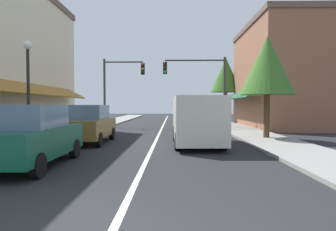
# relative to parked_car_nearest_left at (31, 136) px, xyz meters

# --- Properties ---
(ground_plane) EXTENTS (80.00, 80.00, 0.00)m
(ground_plane) POSITION_rel_parked_car_nearest_left_xyz_m (3.20, 13.12, -0.88)
(ground_plane) COLOR black
(sidewalk_left) EXTENTS (2.60, 56.00, 0.12)m
(sidewalk_left) POSITION_rel_parked_car_nearest_left_xyz_m (-2.30, 13.12, -0.82)
(sidewalk_left) COLOR gray
(sidewalk_left) RESTS_ON ground
(sidewalk_right) EXTENTS (2.60, 56.00, 0.12)m
(sidewalk_right) POSITION_rel_parked_car_nearest_left_xyz_m (8.70, 13.12, -0.82)
(sidewalk_right) COLOR gray
(sidewalk_right) RESTS_ON ground
(lane_center_stripe) EXTENTS (0.14, 52.00, 0.01)m
(lane_center_stripe) POSITION_rel_parked_car_nearest_left_xyz_m (3.20, 13.12, -0.88)
(lane_center_stripe) COLOR silver
(lane_center_stripe) RESTS_ON ground
(storefront_right_block) EXTENTS (5.72, 10.20, 8.23)m
(storefront_right_block) POSITION_rel_parked_car_nearest_left_xyz_m (12.20, 15.12, 3.24)
(storefront_right_block) COLOR #8E5B42
(storefront_right_block) RESTS_ON ground
(parked_car_nearest_left) EXTENTS (1.84, 4.13, 1.77)m
(parked_car_nearest_left) POSITION_rel_parked_car_nearest_left_xyz_m (0.00, 0.00, 0.00)
(parked_car_nearest_left) COLOR #0F4C33
(parked_car_nearest_left) RESTS_ON ground
(parked_car_second_left) EXTENTS (1.81, 4.12, 1.77)m
(parked_car_second_left) POSITION_rel_parked_car_nearest_left_xyz_m (0.14, 5.18, 0.00)
(parked_car_second_left) COLOR brown
(parked_car_second_left) RESTS_ON ground
(van_in_lane) EXTENTS (2.08, 5.22, 2.12)m
(van_in_lane) POSITION_rel_parked_car_nearest_left_xyz_m (5.09, 4.62, 0.27)
(van_in_lane) COLOR beige
(van_in_lane) RESTS_ON ground
(traffic_signal_mast_arm) EXTENTS (4.79, 0.50, 5.44)m
(traffic_signal_mast_arm) POSITION_rel_parked_car_nearest_left_xyz_m (6.33, 13.89, 2.83)
(traffic_signal_mast_arm) COLOR #333333
(traffic_signal_mast_arm) RESTS_ON ground
(traffic_signal_left_corner) EXTENTS (3.44, 0.50, 5.57)m
(traffic_signal_left_corner) POSITION_rel_parked_car_nearest_left_xyz_m (-0.46, 15.51, 2.82)
(traffic_signal_left_corner) COLOR #333333
(traffic_signal_left_corner) RESTS_ON ground
(street_lamp_left_near) EXTENTS (0.36, 0.36, 4.35)m
(street_lamp_left_near) POSITION_rel_parked_car_nearest_left_xyz_m (-1.77, 3.40, 2.09)
(street_lamp_left_near) COLOR black
(street_lamp_left_near) RESTS_ON ground
(tree_right_near) EXTENTS (2.71, 2.71, 5.28)m
(tree_right_near) POSITION_rel_parked_car_nearest_left_xyz_m (8.83, 6.63, 2.88)
(tree_right_near) COLOR #4C331E
(tree_right_near) RESTS_ON ground
(tree_right_far) EXTENTS (3.08, 3.08, 6.49)m
(tree_right_far) POSITION_rel_parked_car_nearest_left_xyz_m (9.37, 20.83, 3.89)
(tree_right_far) COLOR #4C331E
(tree_right_far) RESTS_ON ground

